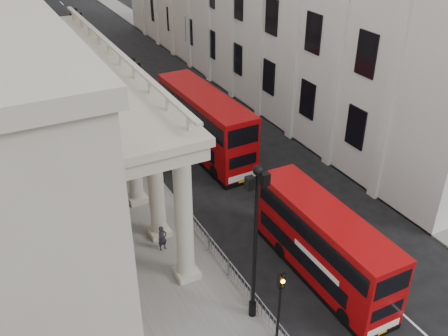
# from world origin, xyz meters

# --- Properties ---
(sidewalk_west) EXTENTS (6.00, 140.00, 0.12)m
(sidewalk_west) POSITION_xyz_m (-3.00, 30.00, 0.06)
(sidewalk_west) COLOR slate
(sidewalk_west) RESTS_ON ground
(sidewalk_east) EXTENTS (3.00, 140.00, 0.12)m
(sidewalk_east) POSITION_xyz_m (13.50, 30.00, 0.06)
(sidewalk_east) COLOR slate
(sidewalk_east) RESTS_ON ground
(kerb) EXTENTS (0.20, 140.00, 0.14)m
(kerb) POSITION_xyz_m (-0.05, 30.00, 0.07)
(kerb) COLOR slate
(kerb) RESTS_ON ground
(lamp_post_south) EXTENTS (1.05, 0.44, 8.32)m
(lamp_post_south) POSITION_xyz_m (-0.60, 4.00, 4.91)
(lamp_post_south) COLOR black
(lamp_post_south) RESTS_ON sidewalk_west
(lamp_post_mid) EXTENTS (1.05, 0.44, 8.32)m
(lamp_post_mid) POSITION_xyz_m (-0.60, 20.00, 4.91)
(lamp_post_mid) COLOR black
(lamp_post_mid) RESTS_ON sidewalk_west
(lamp_post_north) EXTENTS (1.05, 0.44, 8.32)m
(lamp_post_north) POSITION_xyz_m (-0.60, 36.00, 4.91)
(lamp_post_north) COLOR black
(lamp_post_north) RESTS_ON sidewalk_west
(traffic_light) EXTENTS (0.28, 0.33, 4.30)m
(traffic_light) POSITION_xyz_m (-0.50, 1.98, 3.11)
(traffic_light) COLOR black
(traffic_light) RESTS_ON sidewalk_west
(crowd_barriers) EXTENTS (0.50, 18.75, 1.10)m
(crowd_barriers) POSITION_xyz_m (-0.35, 2.23, 0.67)
(crowd_barriers) COLOR gray
(crowd_barriers) RESTS_ON sidewalk_west
(bus_near) EXTENTS (2.37, 9.56, 4.12)m
(bus_near) POSITION_xyz_m (4.11, 4.89, 2.15)
(bus_near) COLOR #9C0709
(bus_near) RESTS_ON ground
(bus_far) EXTENTS (3.02, 11.25, 4.82)m
(bus_far) POSITION_xyz_m (4.65, 20.20, 2.52)
(bus_far) COLOR #AA070A
(bus_far) RESTS_ON ground
(pedestrian_a) EXTENTS (0.62, 0.46, 1.55)m
(pedestrian_a) POSITION_xyz_m (-2.62, 10.61, 0.89)
(pedestrian_a) COLOR black
(pedestrian_a) RESTS_ON sidewalk_west
(pedestrian_b) EXTENTS (0.99, 0.85, 1.76)m
(pedestrian_b) POSITION_xyz_m (-4.29, 20.46, 1.00)
(pedestrian_b) COLOR black
(pedestrian_b) RESTS_ON sidewalk_west
(pedestrian_c) EXTENTS (1.08, 0.93, 1.87)m
(pedestrian_c) POSITION_xyz_m (-3.57, 23.81, 1.06)
(pedestrian_c) COLOR black
(pedestrian_c) RESTS_ON sidewalk_west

